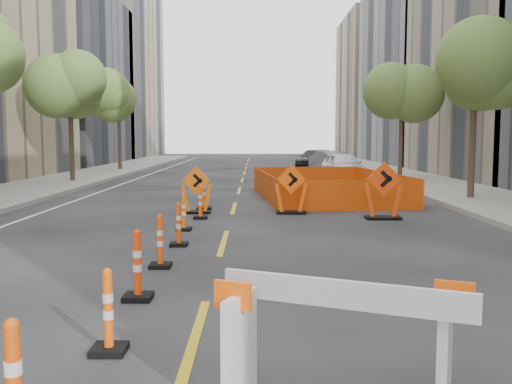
{
  "coord_description": "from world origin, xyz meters",
  "views": [
    {
      "loc": [
        0.69,
        -8.27,
        2.3
      ],
      "look_at": [
        0.71,
        4.1,
        1.1
      ],
      "focal_mm": 40.0,
      "sensor_mm": 36.0,
      "label": 1
    }
  ],
  "objects_px": {
    "channelizer_6": "(200,202)",
    "chevron_sign_center": "(291,189)",
    "channelizer_3": "(160,241)",
    "chevron_sign_left": "(196,190)",
    "chevron_sign_right": "(383,190)",
    "parked_car_far": "(313,159)",
    "channelizer_7": "(204,192)",
    "channelizer_1": "(108,311)",
    "parked_car_mid": "(333,162)",
    "barricade_board": "(342,344)",
    "channelizer_2": "(137,265)",
    "channelizer_4": "(179,224)",
    "parked_car_near": "(343,166)",
    "channelizer_5": "(184,212)"
  },
  "relations": [
    {
      "from": "channelizer_6",
      "to": "channelizer_7",
      "type": "bearing_deg",
      "value": 92.07
    },
    {
      "from": "channelizer_3",
      "to": "barricade_board",
      "type": "distance_m",
      "value": 5.74
    },
    {
      "from": "parked_car_far",
      "to": "channelizer_7",
      "type": "bearing_deg",
      "value": -87.02
    },
    {
      "from": "channelizer_4",
      "to": "parked_car_far",
      "type": "xyz_separation_m",
      "value": [
        5.83,
        29.42,
        0.22
      ]
    },
    {
      "from": "chevron_sign_right",
      "to": "parked_car_mid",
      "type": "height_order",
      "value": "chevron_sign_right"
    },
    {
      "from": "channelizer_3",
      "to": "chevron_sign_right",
      "type": "bearing_deg",
      "value": 48.48
    },
    {
      "from": "channelizer_5",
      "to": "channelizer_1",
      "type": "bearing_deg",
      "value": -88.61
    },
    {
      "from": "channelizer_6",
      "to": "chevron_sign_right",
      "type": "distance_m",
      "value": 5.13
    },
    {
      "from": "channelizer_5",
      "to": "parked_car_far",
      "type": "bearing_deg",
      "value": 77.71
    },
    {
      "from": "parked_car_mid",
      "to": "parked_car_far",
      "type": "height_order",
      "value": "parked_car_mid"
    },
    {
      "from": "channelizer_3",
      "to": "channelizer_5",
      "type": "relative_size",
      "value": 1.03
    },
    {
      "from": "channelizer_6",
      "to": "parked_car_far",
      "type": "distance_m",
      "value": 26.07
    },
    {
      "from": "chevron_sign_left",
      "to": "barricade_board",
      "type": "xyz_separation_m",
      "value": [
        2.51,
        -12.38,
        -0.16
      ]
    },
    {
      "from": "channelizer_1",
      "to": "chevron_sign_right",
      "type": "height_order",
      "value": "chevron_sign_right"
    },
    {
      "from": "chevron_sign_center",
      "to": "channelizer_7",
      "type": "bearing_deg",
      "value": -176.89
    },
    {
      "from": "channelizer_5",
      "to": "channelizer_4",
      "type": "bearing_deg",
      "value": -85.95
    },
    {
      "from": "channelizer_2",
      "to": "barricade_board",
      "type": "height_order",
      "value": "barricade_board"
    },
    {
      "from": "chevron_sign_right",
      "to": "channelizer_3",
      "type": "bearing_deg",
      "value": -133.43
    },
    {
      "from": "chevron_sign_left",
      "to": "chevron_sign_center",
      "type": "relative_size",
      "value": 0.96
    },
    {
      "from": "barricade_board",
      "to": "channelizer_7",
      "type": "bearing_deg",
      "value": 123.26
    },
    {
      "from": "parked_car_mid",
      "to": "channelizer_5",
      "type": "bearing_deg",
      "value": -127.15
    },
    {
      "from": "channelizer_5",
      "to": "parked_car_far",
      "type": "height_order",
      "value": "parked_car_far"
    },
    {
      "from": "channelizer_3",
      "to": "chevron_sign_left",
      "type": "bearing_deg",
      "value": 90.78
    },
    {
      "from": "chevron_sign_right",
      "to": "barricade_board",
      "type": "xyz_separation_m",
      "value": [
        -2.85,
        -11.14,
        -0.26
      ]
    },
    {
      "from": "parked_car_mid",
      "to": "parked_car_far",
      "type": "xyz_separation_m",
      "value": [
        -0.77,
        5.05,
        -0.02
      ]
    },
    {
      "from": "channelizer_4",
      "to": "parked_car_mid",
      "type": "xyz_separation_m",
      "value": [
        6.6,
        24.37,
        0.24
      ]
    },
    {
      "from": "channelizer_6",
      "to": "parked_car_near",
      "type": "bearing_deg",
      "value": 67.21
    },
    {
      "from": "channelizer_6",
      "to": "chevron_sign_center",
      "type": "relative_size",
      "value": 0.65
    },
    {
      "from": "channelizer_2",
      "to": "channelizer_7",
      "type": "relative_size",
      "value": 0.89
    },
    {
      "from": "channelizer_6",
      "to": "chevron_sign_right",
      "type": "xyz_separation_m",
      "value": [
        5.12,
        -0.05,
        0.33
      ]
    },
    {
      "from": "channelizer_6",
      "to": "channelizer_3",
      "type": "bearing_deg",
      "value": -91.29
    },
    {
      "from": "channelizer_3",
      "to": "channelizer_6",
      "type": "distance_m",
      "value": 5.99
    },
    {
      "from": "channelizer_6",
      "to": "parked_car_mid",
      "type": "xyz_separation_m",
      "value": [
        6.52,
        20.38,
        0.22
      ]
    },
    {
      "from": "channelizer_6",
      "to": "parked_car_mid",
      "type": "distance_m",
      "value": 21.4
    },
    {
      "from": "channelizer_7",
      "to": "parked_car_near",
      "type": "distance_m",
      "value": 14.57
    },
    {
      "from": "channelizer_4",
      "to": "chevron_sign_left",
      "type": "distance_m",
      "value": 5.19
    },
    {
      "from": "chevron_sign_center",
      "to": "parked_car_near",
      "type": "height_order",
      "value": "chevron_sign_center"
    },
    {
      "from": "channelizer_2",
      "to": "chevron_sign_right",
      "type": "xyz_separation_m",
      "value": [
        5.24,
        7.94,
        0.31
      ]
    },
    {
      "from": "channelizer_3",
      "to": "channelizer_7",
      "type": "xyz_separation_m",
      "value": [
        0.06,
        7.98,
        0.09
      ]
    },
    {
      "from": "chevron_sign_left",
      "to": "barricade_board",
      "type": "bearing_deg",
      "value": -74.28
    },
    {
      "from": "channelizer_4",
      "to": "parked_car_near",
      "type": "bearing_deg",
      "value": 71.43
    },
    {
      "from": "channelizer_4",
      "to": "channelizer_7",
      "type": "relative_size",
      "value": 0.81
    },
    {
      "from": "channelizer_3",
      "to": "chevron_sign_right",
      "type": "relative_size",
      "value": 0.58
    },
    {
      "from": "channelizer_7",
      "to": "channelizer_1",
      "type": "bearing_deg",
      "value": -89.76
    },
    {
      "from": "channelizer_1",
      "to": "channelizer_5",
      "type": "distance_m",
      "value": 7.99
    },
    {
      "from": "channelizer_5",
      "to": "parked_car_far",
      "type": "xyz_separation_m",
      "value": [
        5.97,
        27.43,
        0.22
      ]
    },
    {
      "from": "parked_car_near",
      "to": "parked_car_far",
      "type": "height_order",
      "value": "parked_car_near"
    },
    {
      "from": "channelizer_5",
      "to": "chevron_sign_center",
      "type": "relative_size",
      "value": 0.62
    },
    {
      "from": "channelizer_5",
      "to": "channelizer_2",
      "type": "bearing_deg",
      "value": -89.1
    },
    {
      "from": "channelizer_7",
      "to": "barricade_board",
      "type": "height_order",
      "value": "channelizer_7"
    }
  ]
}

